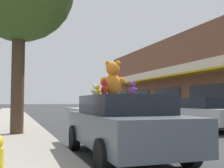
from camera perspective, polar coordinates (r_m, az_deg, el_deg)
ground_plane at (r=8.12m, az=21.49°, el=-12.49°), size 260.00×260.00×0.00m
sidewalk_near at (r=6.19m, az=-21.00°, el=-14.69°), size 2.85×90.00×0.15m
plush_art_car at (r=6.54m, az=2.20°, el=-8.10°), size 2.04×4.42×1.44m
teddy_bear_giant at (r=6.83m, az=0.18°, el=1.09°), size 0.65×0.46×0.85m
teddy_bear_purple at (r=6.93m, az=4.20°, el=-0.93°), size 0.21×0.27×0.36m
teddy_bear_red at (r=6.56m, az=-1.64°, el=-0.76°), size 0.22×0.27×0.37m
teddy_bear_cream at (r=7.13m, az=0.99°, el=-1.33°), size 0.16×0.21×0.28m
teddy_bear_yellow at (r=7.18m, az=-2.92°, el=-1.33°), size 0.18×0.20×0.28m
teddy_bear_white at (r=7.37m, az=-3.48°, el=-1.25°), size 0.24×0.15×0.32m
parked_car_far_center at (r=13.29m, az=17.97°, el=-5.59°), size 1.93×4.22×1.45m
parked_car_far_right at (r=20.72m, az=3.38°, el=-4.99°), size 2.01×4.33×1.42m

